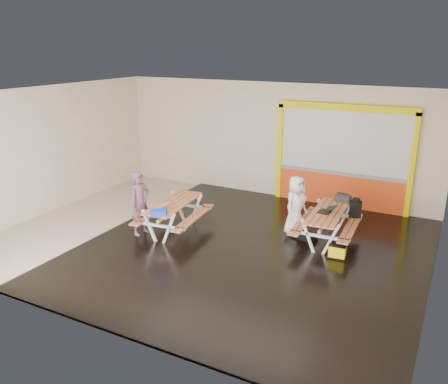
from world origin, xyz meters
The scene contains 14 objects.
room centered at (0.00, 0.00, 1.75)m, with size 10.02×8.02×3.52m.
deck centered at (1.25, 0.00, 0.03)m, with size 7.50×7.98×0.05m, color black.
kiosk centered at (2.20, 3.93, 1.44)m, with size 3.88×0.16×3.00m.
picnic_table_left centered at (-1.01, 0.10, 0.62)m, with size 1.58×2.15×0.81m.
picnic_table_right centered at (2.58, 1.27, 0.61)m, with size 1.45×2.06×0.80m.
person_left centered at (-1.63, -0.42, 0.84)m, with size 0.59×0.38×1.61m, color #653F52.
person_right centered at (1.80, 1.22, 0.83)m, with size 0.72×0.47×1.47m, color white.
laptop_left centered at (-1.02, -0.40, 0.85)m, with size 0.41×0.39×0.15m.
laptop_right centered at (2.57, 1.19, 0.85)m, with size 0.42×0.38×0.17m.
blue_pouch centered at (-0.82, -0.80, 0.86)m, with size 0.38×0.27×0.11m, color blue.
toolbox centered at (2.71, 2.15, 0.89)m, with size 0.40×0.24×0.22m.
backpack centered at (3.06, 2.00, 0.73)m, with size 0.32×0.24×0.49m.
dark_case centered at (2.14, 1.14, 0.13)m, with size 0.42×0.31×0.16m, color black.
fluke_bag centered at (3.05, 0.46, 0.20)m, with size 0.39×0.26×0.32m.
Camera 1 is at (5.15, -8.93, 4.59)m, focal length 37.07 mm.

